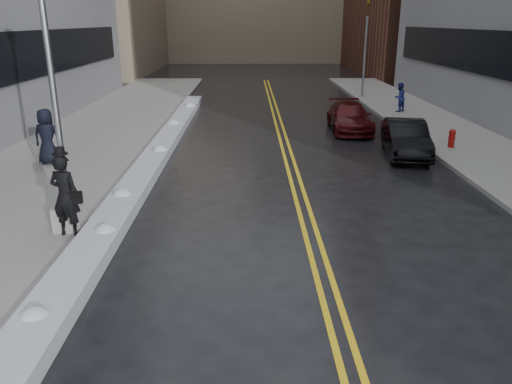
{
  "coord_description": "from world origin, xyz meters",
  "views": [
    {
      "loc": [
        1.0,
        -9.14,
        4.91
      ],
      "look_at": [
        1.15,
        1.33,
        1.3
      ],
      "focal_mm": 35.0,
      "sensor_mm": 36.0,
      "label": 1
    }
  ],
  "objects_px": {
    "car_black": "(406,138)",
    "car_maroon": "(350,117)",
    "fire_hydrant": "(452,137)",
    "pedestrian_fedora": "(65,196)",
    "pedestrian_east": "(399,97)",
    "lamppost": "(59,132)",
    "pedestrian_c": "(47,137)",
    "traffic_signal": "(365,45)"
  },
  "relations": [
    {
      "from": "car_black",
      "to": "car_maroon",
      "type": "xyz_separation_m",
      "value": [
        -1.26,
        4.52,
        -0.03
      ]
    },
    {
      "from": "fire_hydrant",
      "to": "pedestrian_fedora",
      "type": "bearing_deg",
      "value": -145.59
    },
    {
      "from": "pedestrian_east",
      "to": "car_maroon",
      "type": "bearing_deg",
      "value": 9.46
    },
    {
      "from": "lamppost",
      "to": "pedestrian_fedora",
      "type": "relative_size",
      "value": 3.92
    },
    {
      "from": "pedestrian_fedora",
      "to": "pedestrian_east",
      "type": "height_order",
      "value": "pedestrian_fedora"
    },
    {
      "from": "lamppost",
      "to": "car_black",
      "type": "distance_m",
      "value": 12.74
    },
    {
      "from": "pedestrian_east",
      "to": "car_maroon",
      "type": "distance_m",
      "value": 5.6
    },
    {
      "from": "fire_hydrant",
      "to": "pedestrian_c",
      "type": "bearing_deg",
      "value": -171.81
    },
    {
      "from": "fire_hydrant",
      "to": "pedestrian_east",
      "type": "height_order",
      "value": "pedestrian_east"
    },
    {
      "from": "lamppost",
      "to": "pedestrian_east",
      "type": "bearing_deg",
      "value": 52.23
    },
    {
      "from": "traffic_signal",
      "to": "pedestrian_c",
      "type": "bearing_deg",
      "value": -131.86
    },
    {
      "from": "lamppost",
      "to": "pedestrian_c",
      "type": "height_order",
      "value": "lamppost"
    },
    {
      "from": "traffic_signal",
      "to": "pedestrian_east",
      "type": "xyz_separation_m",
      "value": [
        0.73,
        -5.83,
        -2.47
      ]
    },
    {
      "from": "pedestrian_fedora",
      "to": "car_maroon",
      "type": "distance_m",
      "value": 15.11
    },
    {
      "from": "pedestrian_fedora",
      "to": "pedestrian_c",
      "type": "distance_m",
      "value": 6.79
    },
    {
      "from": "lamppost",
      "to": "car_black",
      "type": "relative_size",
      "value": 1.88
    },
    {
      "from": "fire_hydrant",
      "to": "pedestrian_fedora",
      "type": "distance_m",
      "value": 14.8
    },
    {
      "from": "traffic_signal",
      "to": "pedestrian_c",
      "type": "distance_m",
      "value": 21.81
    },
    {
      "from": "fire_hydrant",
      "to": "car_black",
      "type": "height_order",
      "value": "car_black"
    },
    {
      "from": "lamppost",
      "to": "pedestrian_c",
      "type": "xyz_separation_m",
      "value": [
        -2.68,
        5.84,
        -1.42
      ]
    },
    {
      "from": "car_black",
      "to": "lamppost",
      "type": "bearing_deg",
      "value": -136.81
    },
    {
      "from": "pedestrian_east",
      "to": "car_maroon",
      "type": "xyz_separation_m",
      "value": [
        -3.54,
        -4.32,
        -0.3
      ]
    },
    {
      "from": "fire_hydrant",
      "to": "car_black",
      "type": "relative_size",
      "value": 0.18
    },
    {
      "from": "lamppost",
      "to": "traffic_signal",
      "type": "bearing_deg",
      "value": 61.79
    },
    {
      "from": "pedestrian_c",
      "to": "lamppost",
      "type": "bearing_deg",
      "value": 120.34
    },
    {
      "from": "traffic_signal",
      "to": "car_black",
      "type": "height_order",
      "value": "traffic_signal"
    },
    {
      "from": "pedestrian_fedora",
      "to": "lamppost",
      "type": "bearing_deg",
      "value": -59.31
    },
    {
      "from": "pedestrian_fedora",
      "to": "pedestrian_c",
      "type": "height_order",
      "value": "pedestrian_fedora"
    },
    {
      "from": "fire_hydrant",
      "to": "car_maroon",
      "type": "xyz_separation_m",
      "value": [
        -3.31,
        3.85,
        0.09
      ]
    },
    {
      "from": "lamppost",
      "to": "car_maroon",
      "type": "height_order",
      "value": "lamppost"
    },
    {
      "from": "pedestrian_east",
      "to": "car_black",
      "type": "bearing_deg",
      "value": 34.32
    },
    {
      "from": "lamppost",
      "to": "pedestrian_east",
      "type": "distance_m",
      "value": 20.52
    },
    {
      "from": "pedestrian_fedora",
      "to": "car_maroon",
      "type": "height_order",
      "value": "pedestrian_fedora"
    },
    {
      "from": "car_black",
      "to": "car_maroon",
      "type": "bearing_deg",
      "value": 113.27
    },
    {
      "from": "pedestrian_fedora",
      "to": "car_black",
      "type": "xyz_separation_m",
      "value": [
        10.16,
        7.69,
        -0.45
      ]
    },
    {
      "from": "car_maroon",
      "to": "traffic_signal",
      "type": "bearing_deg",
      "value": 76.61
    },
    {
      "from": "traffic_signal",
      "to": "lamppost",
      "type": "bearing_deg",
      "value": -118.21
    },
    {
      "from": "fire_hydrant",
      "to": "traffic_signal",
      "type": "height_order",
      "value": "traffic_signal"
    },
    {
      "from": "pedestrian_fedora",
      "to": "car_maroon",
      "type": "xyz_separation_m",
      "value": [
        8.89,
        12.2,
        -0.49
      ]
    },
    {
      "from": "pedestrian_c",
      "to": "car_black",
      "type": "bearing_deg",
      "value": -167.7
    },
    {
      "from": "traffic_signal",
      "to": "pedestrian_c",
      "type": "xyz_separation_m",
      "value": [
        -14.48,
        -16.16,
        -2.29
      ]
    },
    {
      "from": "lamppost",
      "to": "pedestrian_fedora",
      "type": "bearing_deg",
      "value": -74.32
    }
  ]
}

